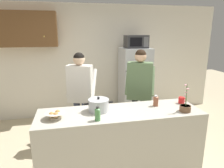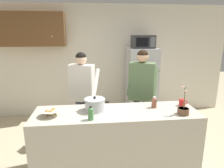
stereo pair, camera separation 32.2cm
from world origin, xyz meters
name	(u,v)px [view 1 (the left image)]	position (x,y,z in m)	size (l,w,h in m)	color
back_wall_unit	(86,57)	(-0.26, 2.26, 1.42)	(6.00, 0.48, 2.60)	silver
kitchen_island	(120,141)	(0.00, 0.00, 0.46)	(2.25, 0.68, 0.92)	#BCB7A8
refrigerator	(135,83)	(0.82, 1.85, 0.82)	(0.64, 0.68, 1.63)	#B7BABF
microwave	(136,42)	(0.82, 1.83, 1.77)	(0.48, 0.37, 0.28)	#2D2D30
person_near_pot	(80,89)	(-0.49, 0.88, 1.03)	(0.59, 0.53, 1.65)	#33384C
person_by_sink	(140,86)	(0.54, 0.75, 1.06)	(0.62, 0.56, 1.70)	black
cooking_pot	(99,105)	(-0.29, 0.07, 1.01)	(0.40, 0.28, 0.21)	silver
coffee_mug	(182,100)	(0.99, 0.12, 0.97)	(0.13, 0.09, 0.10)	red
bread_bowl	(55,115)	(-0.86, -0.06, 0.97)	(0.26, 0.26, 0.10)	beige
bottle_near_edge	(98,114)	(-0.35, -0.23, 1.01)	(0.07, 0.07, 0.18)	#4C8C4C
bottle_mid_counter	(156,101)	(0.56, 0.10, 1.00)	(0.07, 0.07, 0.16)	brown
potted_orchid	(185,107)	(0.86, -0.19, 0.98)	(0.15, 0.15, 0.39)	brown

